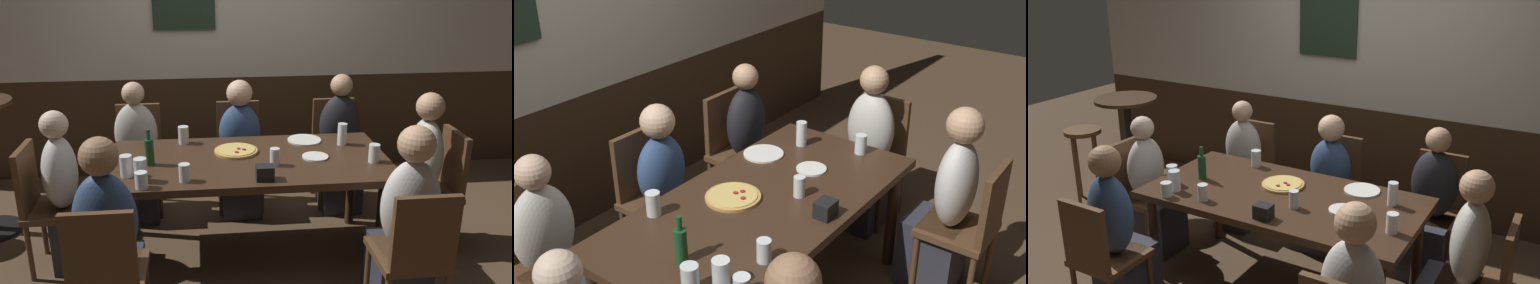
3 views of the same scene
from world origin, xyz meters
The scene contains 30 objects.
ground_plane centered at (0.00, 0.00, 0.00)m, with size 12.00×12.00×0.00m, color #4C3826.
wall_back centered at (0.00, 1.65, 1.30)m, with size 6.40×0.13×2.60m.
dining_table centered at (0.00, 0.00, 0.67)m, with size 1.89×0.94×0.74m.
chair_right_near centered at (0.83, -0.88, 0.50)m, with size 0.40×0.40×0.88m.
chair_left_near centered at (-0.83, -0.88, 0.50)m, with size 0.40×0.40×0.88m.
chair_right_far centered at (0.83, 0.88, 0.50)m, with size 0.40×0.40×0.88m.
chair_head_west centered at (-1.36, 0.00, 0.50)m, with size 0.40×0.40×0.88m.
chair_left_far centered at (-0.83, 0.88, 0.50)m, with size 0.40×0.40×0.88m.
chair_head_east centered at (1.36, 0.00, 0.50)m, with size 0.40×0.40×0.88m.
chair_mid_far centered at (0.00, 0.88, 0.50)m, with size 0.40×0.40×0.88m.
person_right_near centered at (0.83, -0.72, 0.51)m, with size 0.34×0.37×1.19m.
person_left_near centered at (-0.83, -0.72, 0.50)m, with size 0.34×0.37×1.19m.
person_right_far centered at (0.83, 0.72, 0.48)m, with size 0.34×0.37×1.14m.
person_head_west centered at (-1.20, 0.00, 0.47)m, with size 0.37×0.34×1.12m.
person_left_far centered at (-0.83, 0.72, 0.47)m, with size 0.34×0.37×1.12m.
person_head_east centered at (1.20, 0.00, 0.49)m, with size 0.37×0.34×1.17m.
person_mid_far centered at (0.00, 0.72, 0.47)m, with size 0.34×0.37×1.11m.
pizza centered at (-0.08, 0.14, 0.75)m, with size 0.30×0.30×0.03m.
pint_glass_stout centered at (-0.68, -0.41, 0.78)m, with size 0.08×0.08×0.10m.
tumbler_water centered at (0.16, -0.14, 0.79)m, with size 0.06×0.06×0.12m.
beer_glass_half centered at (-0.42, -0.33, 0.79)m, with size 0.07×0.07×0.11m.
tumbler_short centered at (0.70, 0.21, 0.81)m, with size 0.07×0.07×0.16m.
pint_glass_amber centered at (-0.44, 0.36, 0.80)m, with size 0.08×0.08×0.13m.
highball_clear centered at (0.82, -0.15, 0.79)m, with size 0.07×0.07×0.12m.
pint_glass_pale centered at (-0.79, -0.22, 0.80)m, with size 0.08×0.08×0.14m.
beer_glass_tall centered at (-0.69, -0.30, 0.80)m, with size 0.08×0.08×0.15m.
beer_bottle_green centered at (-0.66, -0.04, 0.84)m, with size 0.06×0.06×0.25m.
plate_white_large centered at (0.45, 0.32, 0.75)m, with size 0.25×0.25×0.01m, color white.
plate_white_small centered at (0.45, -0.03, 0.75)m, with size 0.18×0.18×0.01m, color white.
condiment_caddy centered at (0.06, -0.36, 0.79)m, with size 0.11×0.09×0.09m, color black.
Camera 1 is at (-0.32, -3.32, 2.04)m, focal length 37.07 mm.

